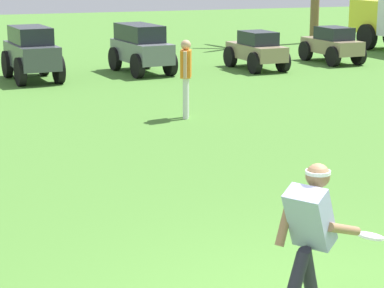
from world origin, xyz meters
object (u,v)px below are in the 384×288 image
Objects in this scene: frisbee_thrower at (309,237)px; teammate_near_sideline at (186,71)px; parked_car_slot_e at (141,47)px; parked_car_slot_f at (257,50)px; parked_car_slot_g at (332,44)px; parked_car_slot_d at (31,52)px; frisbee_in_flight at (371,236)px.

frisbee_thrower is 0.91× the size of teammate_near_sideline.
teammate_near_sideline is at bearing -98.17° from parked_car_slot_e.
parked_car_slot_f is 1.00× the size of parked_car_slot_g.
teammate_near_sideline is at bearing -69.99° from parked_car_slot_d.
frisbee_in_flight is at bearing -85.83° from parked_car_slot_d.
frisbee_thrower is at bearing -113.20° from parked_car_slot_f.
parked_car_slot_f is at bearing 53.95° from teammate_near_sideline.
teammate_near_sideline is at bearing 77.26° from frisbee_thrower.
parked_car_slot_e is 3.35m from parked_car_slot_f.
frisbee_thrower is 0.63× the size of parked_car_slot_g.
parked_car_slot_f is at bearing -8.59° from parked_car_slot_e.
parked_car_slot_f is (6.38, -0.16, -0.18)m from parked_car_slot_d.
parked_car_slot_g is at bearing 60.85° from frisbee_in_flight.
frisbee_thrower reaches higher than frisbee_in_flight.
parked_car_slot_d reaches higher than parked_car_slot_g.
parked_car_slot_d is (-2.17, 5.95, -0.20)m from teammate_near_sideline.
parked_car_slot_d reaches higher than parked_car_slot_f.
frisbee_thrower is 0.58× the size of parked_car_slot_d.
frisbee_in_flight is at bearing -110.81° from parked_car_slot_f.
frisbee_thrower is 17.37m from parked_car_slot_g.
frisbee_in_flight is 8.36m from teammate_near_sideline.
parked_car_slot_e is at bearing 82.05° from frisbee_in_flight.
frisbee_thrower reaches higher than parked_car_slot_d.
frisbee_in_flight is at bearing -97.77° from teammate_near_sideline.
parked_car_slot_e is at bearing 6.38° from parked_car_slot_d.
teammate_near_sideline is 6.34m from parked_car_slot_d.
parked_car_slot_f is at bearing 66.80° from frisbee_thrower.
parked_car_slot_f reaches higher than frisbee_in_flight.
parked_car_slot_d is at bearing 110.01° from teammate_near_sideline.
teammate_near_sideline is 0.69× the size of parked_car_slot_f.
parked_car_slot_e is (2.84, 14.86, -0.07)m from frisbee_thrower.
frisbee_in_flight is 15.05m from parked_car_slot_f.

